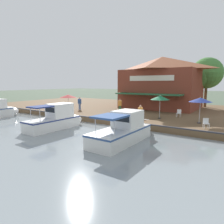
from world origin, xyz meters
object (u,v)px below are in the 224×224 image
Objects in this scene: person_mid_patio at (80,102)px; person_at_quay_edge at (120,104)px; cafe_chair_far_corner_seat at (179,113)px; motorboat_second_along at (125,130)px; motorboat_far_downstream at (58,119)px; cafe_chair_back_row_seat at (206,123)px; waterfront_restaurant at (161,82)px; patio_umbrella_back_row at (68,96)px; patio_umbrella_far_corner at (160,98)px; person_near_entrance at (140,112)px; patio_umbrella_near_quay_edge at (200,100)px; tree_downstream_bank at (205,74)px; cafe_chair_beside_entrance at (140,114)px.

person_at_quay_edge is (-1.17, 5.99, -0.04)m from person_mid_patio.
cafe_chair_far_corner_seat is 0.49× the size of person_at_quay_edge.
motorboat_second_along is at bearing 56.49° from person_mid_patio.
cafe_chair_back_row_seat is at bearing 113.46° from motorboat_far_downstream.
waterfront_restaurant is at bearing 160.63° from person_at_quay_edge.
waterfront_restaurant is 14.12m from patio_umbrella_back_row.
patio_umbrella_far_corner is 2.94× the size of cafe_chair_back_row_seat.
person_near_entrance reaches higher than cafe_chair_back_row_seat.
cafe_chair_far_corner_seat is 7.50m from person_at_quay_edge.
patio_umbrella_far_corner reaches higher than patio_umbrella_near_quay_edge.
tree_downstream_bank reaches higher than person_near_entrance.
cafe_chair_back_row_seat is at bearing 80.40° from person_mid_patio.
cafe_chair_beside_entrance is 6.54m from motorboat_second_along.
person_near_entrance is 11.70m from person_mid_patio.
patio_umbrella_back_row is 0.38× the size of motorboat_far_downstream.
motorboat_far_downstream is (7.60, -7.18, -1.90)m from patio_umbrella_far_corner.
waterfront_restaurant is 12.23m from patio_umbrella_near_quay_edge.
patio_umbrella_far_corner is at bearing 19.97° from waterfront_restaurant.
cafe_chair_beside_entrance is 16.34m from tree_downstream_bank.
patio_umbrella_near_quay_edge is at bearing 8.38° from tree_downstream_bank.
patio_umbrella_near_quay_edge reaches higher than motorboat_far_downstream.
person_mid_patio is 14.78m from motorboat_second_along.
patio_umbrella_back_row is 1.30× the size of person_mid_patio.
tree_downstream_bank is at bearing -171.62° from patio_umbrella_near_quay_edge.
motorboat_second_along is at bearing 89.82° from motorboat_far_downstream.
motorboat_second_along is 0.86× the size of tree_downstream_bank.
tree_downstream_bank is (-21.52, 1.64, 4.89)m from motorboat_second_along.
person_at_quay_edge is 0.28× the size of motorboat_far_downstream.
waterfront_restaurant reaches higher than patio_umbrella_far_corner.
patio_umbrella_far_corner is 11.70m from patio_umbrella_back_row.
waterfront_restaurant is 14.67m from cafe_chair_back_row_seat.
cafe_chair_far_corner_seat is 13.00m from motorboat_far_downstream.
patio_umbrella_back_row reaches higher than cafe_chair_far_corner_seat.
motorboat_second_along is at bearing 34.11° from person_at_quay_edge.
cafe_chair_beside_entrance is at bearing 55.40° from person_at_quay_edge.
cafe_chair_far_corner_seat is at bearing 173.29° from motorboat_second_along.
waterfront_restaurant is 1.69× the size of motorboat_second_along.
patio_umbrella_far_corner is 0.41× the size of motorboat_far_downstream.
person_at_quay_edge is (-4.04, -10.96, 0.61)m from cafe_chair_back_row_seat.
waterfront_restaurant is at bearing -146.07° from cafe_chair_far_corner_seat.
tree_downstream_bank is at bearing 175.64° from motorboat_second_along.
motorboat_second_along is at bearing 13.25° from person_near_entrance.
patio_umbrella_near_quay_edge is 8.41m from motorboat_second_along.
person_at_quay_edge is (-4.58, -5.19, 0.07)m from person_near_entrance.
cafe_chair_beside_entrance is 0.13× the size of motorboat_second_along.
person_near_entrance is (2.88, -0.84, -1.20)m from patio_umbrella_far_corner.
cafe_chair_back_row_seat is 5.81m from person_near_entrance.
motorboat_far_downstream reaches higher than person_mid_patio.
waterfront_restaurant is 9.25m from cafe_chair_far_corner_seat.
patio_umbrella_far_corner is at bearing 136.60° from motorboat_far_downstream.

